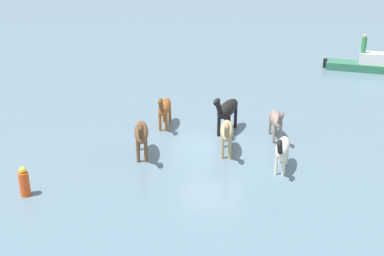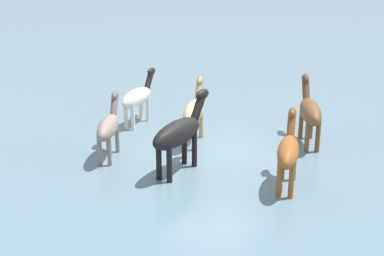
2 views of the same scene
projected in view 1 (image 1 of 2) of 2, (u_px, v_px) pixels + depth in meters
The scene contains 10 objects.
ground_plane at pixel (212, 146), 22.01m from camera, with size 191.52×191.52×0.00m, color slate.
horse_chestnut_trailing at pixel (227, 132), 20.89m from camera, with size 2.34×0.76×1.81m.
horse_gray_outer at pixel (141, 133), 20.61m from camera, with size 2.45×1.07×1.90m.
horse_dark_mare at pixel (164, 107), 23.55m from camera, with size 2.30×0.67×1.78m.
horse_rear_stallion at pixel (282, 148), 19.54m from camera, with size 2.21×0.69×1.71m.
horse_lead at pixel (276, 120), 22.28m from camera, with size 2.18×0.86×1.69m.
horse_dun_straggler at pixel (227, 110), 22.90m from camera, with size 2.62×1.09×2.03m.
boat_motor_center at pixel (364, 66), 32.48m from camera, with size 1.72×4.76×1.33m.
person_spotter_bow at pixel (364, 44), 31.80m from camera, with size 0.32×0.32×1.19m.
buoy_channel_marker at pixel (24, 183), 17.92m from camera, with size 0.36×0.36×1.14m.
Camera 1 is at (19.80, 2.92, 9.22)m, focal length 47.69 mm.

